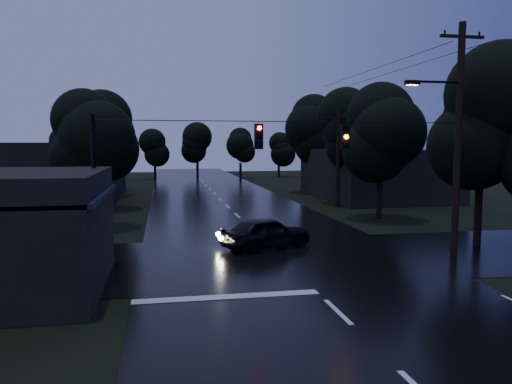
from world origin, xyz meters
name	(u,v)px	position (x,y,z in m)	size (l,w,h in m)	color
main_road	(228,207)	(0.00, 30.00, 0.00)	(12.00, 120.00, 0.02)	black
cross_street	(282,258)	(0.00, 12.00, 0.00)	(60.00, 9.00, 0.02)	black
building_far_right	(375,174)	(14.00, 34.00, 2.20)	(10.00, 14.00, 4.40)	black
building_far_left	(63,170)	(-14.00, 40.00, 2.50)	(10.00, 16.00, 5.00)	black
utility_pole_main	(456,136)	(7.41, 11.00, 5.26)	(3.50, 0.30, 10.00)	black
utility_pole_far	(338,157)	(8.30, 28.00, 3.88)	(2.00, 0.30, 7.50)	black
anchor_pole_left	(95,195)	(-7.50, 11.00, 3.00)	(0.18, 0.18, 6.00)	black
span_signals	(302,136)	(0.56, 10.99, 5.24)	(15.00, 0.37, 1.12)	black
tree_corner_near	(482,121)	(10.00, 13.00, 5.99)	(4.48, 4.48, 9.44)	black
tree_left_a	(92,138)	(-9.00, 22.00, 5.24)	(3.92, 3.92, 8.26)	black
tree_left_b	(98,134)	(-9.60, 30.00, 5.62)	(4.20, 4.20, 8.85)	black
tree_left_c	(105,132)	(-10.20, 40.00, 5.99)	(4.48, 4.48, 9.44)	black
tree_right_a	(381,133)	(9.00, 22.00, 5.62)	(4.20, 4.20, 8.85)	black
tree_right_b	(345,130)	(9.60, 30.00, 5.99)	(4.48, 4.48, 9.44)	black
tree_right_c	(315,129)	(10.20, 40.00, 6.37)	(4.76, 4.76, 10.03)	black
car	(266,232)	(-0.21, 14.23, 0.75)	(1.77, 4.40, 1.50)	black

